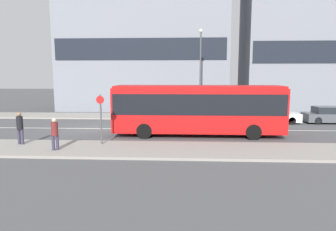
# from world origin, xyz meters

# --- Properties ---
(ground_plane) EXTENTS (120.00, 120.00, 0.00)m
(ground_plane) POSITION_xyz_m (0.00, 0.00, 0.00)
(ground_plane) COLOR #4F4F51
(sidewalk_near) EXTENTS (44.00, 3.50, 0.13)m
(sidewalk_near) POSITION_xyz_m (0.00, -6.25, 0.07)
(sidewalk_near) COLOR gray
(sidewalk_near) RESTS_ON ground_plane
(sidewalk_far) EXTENTS (44.00, 3.50, 0.13)m
(sidewalk_far) POSITION_xyz_m (0.00, 6.25, 0.07)
(sidewalk_far) COLOR gray
(sidewalk_far) RESTS_ON ground_plane
(lane_centerline) EXTENTS (41.80, 0.16, 0.01)m
(lane_centerline) POSITION_xyz_m (0.00, 0.00, 0.00)
(lane_centerline) COLOR silver
(lane_centerline) RESTS_ON ground_plane
(apartment_block_left_tower) EXTENTS (18.40, 6.95, 23.81)m
(apartment_block_left_tower) POSITION_xyz_m (2.18, 12.93, 11.90)
(apartment_block_left_tower) COLOR gray
(apartment_block_left_tower) RESTS_ON ground_plane
(apartment_block_right_tower) EXTENTS (12.77, 6.53, 22.50)m
(apartment_block_right_tower) POSITION_xyz_m (19.71, 12.73, 11.24)
(apartment_block_right_tower) COLOR gray
(apartment_block_right_tower) RESTS_ON ground_plane
(city_bus) EXTENTS (10.87, 2.57, 3.26)m
(city_bus) POSITION_xyz_m (7.61, -2.09, 1.88)
(city_bus) COLOR red
(city_bus) RESTS_ON ground_plane
(parked_car_0) EXTENTS (4.17, 1.75, 1.30)m
(parked_car_0) POSITION_xyz_m (14.02, 3.37, 0.62)
(parked_car_0) COLOR silver
(parked_car_0) RESTS_ON ground_plane
(parked_car_1) EXTENTS (4.07, 1.77, 1.36)m
(parked_car_1) POSITION_xyz_m (18.68, 3.54, 0.64)
(parked_car_1) COLOR #4C5156
(parked_car_1) RESTS_ON ground_plane
(pedestrian_near_stop) EXTENTS (0.35, 0.34, 1.80)m
(pedestrian_near_stop) POSITION_xyz_m (-2.31, -5.67, 1.16)
(pedestrian_near_stop) COLOR #383347
(pedestrian_near_stop) RESTS_ON sidewalk_near
(pedestrian_down_pavement) EXTENTS (0.34, 0.34, 1.65)m
(pedestrian_down_pavement) POSITION_xyz_m (0.16, -6.83, 1.07)
(pedestrian_down_pavement) COLOR #383347
(pedestrian_down_pavement) RESTS_ON sidewalk_near
(bus_stop_sign) EXTENTS (0.44, 0.12, 2.75)m
(bus_stop_sign) POSITION_xyz_m (2.15, -5.37, 1.73)
(bus_stop_sign) COLOR #4C4C51
(bus_stop_sign) RESTS_ON sidewalk_near
(street_lamp) EXTENTS (0.36, 0.36, 7.80)m
(street_lamp) POSITION_xyz_m (8.17, 5.56, 4.82)
(street_lamp) COLOR #4C4C51
(street_lamp) RESTS_ON sidewalk_far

